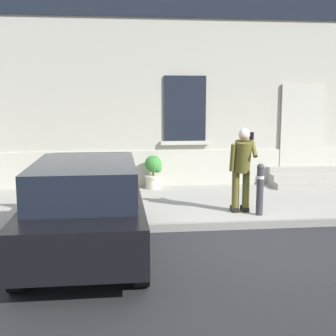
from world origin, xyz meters
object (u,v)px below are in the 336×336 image
object	(u,v)px
hatchback_car_black	(86,205)
planter_cream	(154,171)
bollard_near_person	(260,187)
person_on_phone	(242,165)
planter_terracotta	(62,173)

from	to	relation	value
hatchback_car_black	planter_cream	world-z (taller)	hatchback_car_black
hatchback_car_black	bollard_near_person	size ratio (longest dim) A/B	3.89
bollard_near_person	planter_cream	bearing A→B (deg)	123.26
person_on_phone	planter_terracotta	world-z (taller)	person_on_phone
bollard_near_person	planter_cream	distance (m)	3.46
person_on_phone	planter_cream	size ratio (longest dim) A/B	2.02
planter_terracotta	person_on_phone	bearing A→B (deg)	-34.00
bollard_near_person	planter_terracotta	world-z (taller)	bollard_near_person
bollard_near_person	planter_cream	world-z (taller)	bollard_near_person
hatchback_car_black	planter_terracotta	world-z (taller)	hatchback_car_black
hatchback_car_black	planter_terracotta	bearing A→B (deg)	101.76
hatchback_car_black	planter_cream	bearing A→B (deg)	71.60
bollard_near_person	planter_terracotta	size ratio (longest dim) A/B	1.22
planter_terracotta	bollard_near_person	bearing A→B (deg)	-34.14
person_on_phone	planter_cream	world-z (taller)	person_on_phone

